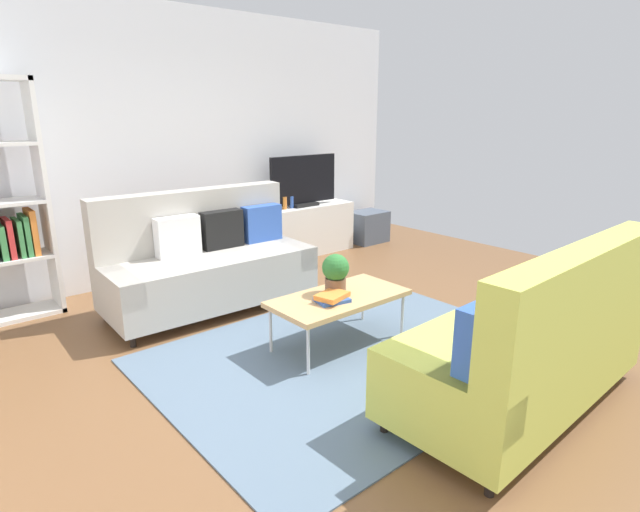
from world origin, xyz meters
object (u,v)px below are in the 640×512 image
storage_trunk (368,227)px  potted_plant (336,272)px  tv (304,182)px  bottle_2 (292,202)px  couch_green (529,343)px  bottle_0 (278,205)px  couch_beige (207,261)px  tv_console (303,230)px  table_book_0 (332,300)px  vase_0 (263,205)px  bottle_1 (285,203)px  coffee_table (339,299)px

storage_trunk → potted_plant: bearing=-139.9°
tv → bottle_2: (-0.21, -0.02, -0.24)m
tv → potted_plant: tv is taller
couch_green → bottle_0: size_ratio=13.74×
bottle_0 → bottle_2: (0.21, 0.00, 0.00)m
storage_trunk → bottle_0: (-1.52, 0.06, 0.49)m
storage_trunk → bottle_2: (-1.31, 0.06, 0.49)m
couch_beige → couch_green: bearing=105.0°
tv_console → table_book_0: 2.86m
tv_console → bottle_2: 0.45m
vase_0 → storage_trunk: bearing=-5.1°
vase_0 → bottle_1: 0.28m
coffee_table → vase_0: vase_0 is taller
tv_console → couch_green: bearing=-107.6°
vase_0 → coffee_table: bearing=-110.7°
couch_green → coffee_table: 1.45m
tv → bottle_1: 0.40m
couch_beige → bottle_2: (1.65, 0.85, 0.26)m
couch_green → storage_trunk: bearing=56.0°
tv_console → vase_0: (-0.58, 0.05, 0.39)m
coffee_table → storage_trunk: 3.40m
storage_trunk → vase_0: bearing=174.9°
couch_beige → vase_0: size_ratio=13.39×
tv_console → storage_trunk: tv_console is taller
couch_green → storage_trunk: 4.30m
coffee_table → bottle_1: bottle_1 is taller
couch_beige → tv_console: couch_beige is taller
couch_green → bottle_1: bearing=74.9°
couch_beige → bottle_1: couch_beige is taller
couch_beige → couch_green: 2.92m
coffee_table → bottle_1: 2.57m
couch_green → storage_trunk: size_ratio=3.70×
tv → storage_trunk: (1.10, -0.08, -0.73)m
couch_beige → coffee_table: 1.47m
table_book_0 → couch_beige: bearing=100.0°
tv_console → tv: size_ratio=1.40×
vase_0 → bottle_0: bearing=-30.1°
couch_beige → potted_plant: couch_beige is taller
potted_plant → bottle_1: bearing=62.8°
couch_green → table_book_0: bearing=104.9°
coffee_table → bottle_1: size_ratio=7.18×
bottle_0 → bottle_2: size_ratio=0.94×
potted_plant → bottle_0: (1.03, 2.21, 0.12)m
table_book_0 → bottle_1: 2.68m
vase_0 → table_book_0: bearing=-112.8°
coffee_table → couch_beige: bearing=105.1°
coffee_table → tv: size_ratio=1.10×
couch_beige → bottle_2: 1.87m
potted_plant → table_book_0: potted_plant is taller
tv_console → bottle_1: size_ratio=9.14×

